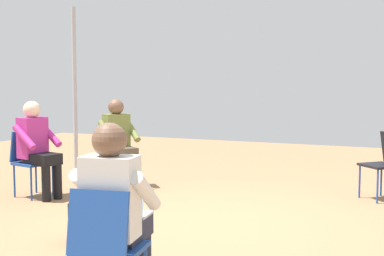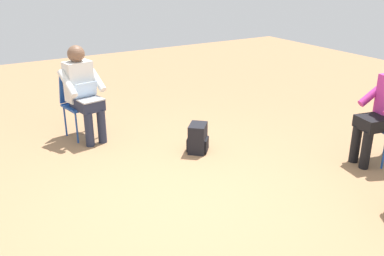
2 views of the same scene
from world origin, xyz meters
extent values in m
plane|color=#99704C|center=(0.00, 0.00, 0.00)|extent=(14.93, 14.93, 0.00)
cylinder|color=#1E4799|center=(2.30, -0.51, 0.21)|extent=(0.02, 0.02, 0.42)
cylinder|color=#1E4799|center=(2.37, -0.18, 0.21)|extent=(0.02, 0.02, 0.42)
cube|color=#1E4799|center=(-0.32, 2.22, 0.43)|extent=(0.46, 0.46, 0.03)
cylinder|color=#1E4799|center=(-0.13, 2.08, 0.21)|extent=(0.02, 0.02, 0.42)
cylinder|color=#1E4799|center=(-0.46, 2.02, 0.21)|extent=(0.02, 0.02, 0.42)
cylinder|color=#1E4799|center=(-0.18, 2.41, 0.21)|extent=(0.02, 0.02, 0.42)
cylinder|color=#1E4799|center=(-0.52, 2.36, 0.21)|extent=(0.02, 0.02, 0.42)
cube|color=#1E4799|center=(-0.36, 2.41, 0.65)|extent=(0.39, 0.15, 0.40)
cylinder|color=#23283D|center=(-0.18, 1.88, 0.23)|extent=(0.11, 0.11, 0.45)
cylinder|color=#23283D|center=(-0.36, 1.85, 0.23)|extent=(0.11, 0.11, 0.45)
cube|color=#23283D|center=(-0.29, 2.03, 0.51)|extent=(0.36, 0.46, 0.14)
cube|color=silver|center=(-0.32, 2.22, 0.77)|extent=(0.37, 0.27, 0.52)
sphere|color=brown|center=(-0.32, 2.22, 1.13)|extent=(0.22, 0.22, 0.22)
cylinder|color=silver|center=(-0.11, 2.15, 0.80)|extent=(0.15, 0.41, 0.31)
cylinder|color=silver|center=(-0.51, 2.09, 0.80)|extent=(0.15, 0.41, 0.31)
cube|color=#9EA0A5|center=(-0.28, 1.92, 0.59)|extent=(0.33, 0.27, 0.02)
cube|color=#B2D1F2|center=(-0.29, 2.03, 0.70)|extent=(0.30, 0.10, 0.20)
cylinder|color=black|center=(2.13, -0.39, 0.23)|extent=(0.11, 0.11, 0.45)
cylinder|color=black|center=(2.17, -0.22, 0.23)|extent=(0.11, 0.11, 0.45)
cube|color=black|center=(2.32, -0.34, 0.51)|extent=(0.47, 0.38, 0.14)
cylinder|color=#B22D84|center=(2.44, -0.16, 0.80)|extent=(0.41, 0.17, 0.31)
cube|color=black|center=(0.74, 0.99, 0.18)|extent=(0.34, 0.34, 0.36)
cube|color=black|center=(0.74, 0.99, 0.10)|extent=(0.32, 0.31, 0.16)
camera|label=1|loc=(-2.13, 5.02, 1.50)|focal=50.00mm
camera|label=2|loc=(-1.84, -3.17, 2.21)|focal=40.00mm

